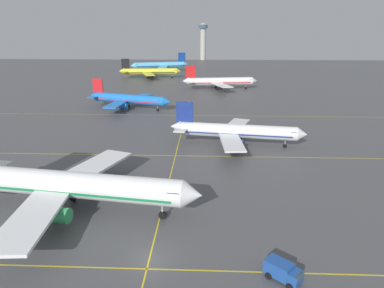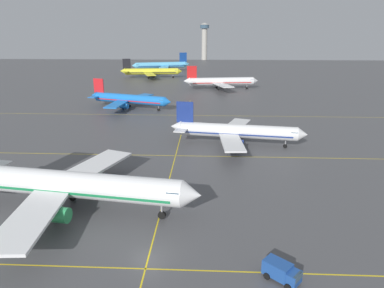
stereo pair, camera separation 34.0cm
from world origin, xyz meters
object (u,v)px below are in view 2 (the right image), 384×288
control_tower (204,38)px  airliner_front_gate (70,185)px  airliner_distant_taxiway (161,65)px  airliner_third_row (129,99)px  airliner_second_row (236,131)px  service_truck_red_van (282,271)px  airliner_far_left_stand (221,82)px  airliner_far_right_stand (151,72)px

control_tower → airliner_front_gate: bearing=-93.3°
airliner_front_gate → control_tower: control_tower is taller
airliner_distant_taxiway → airliner_front_gate: bearing=-86.7°
airliner_third_row → airliner_distant_taxiway: airliner_distant_taxiway is taller
airliner_front_gate → control_tower: bearing=86.7°
airliner_second_row → control_tower: bearing=92.5°
airliner_second_row → control_tower: (-10.98, 256.09, 16.09)m
airliner_front_gate → airliner_distant_taxiway: (-11.01, 189.72, -0.09)m
airliner_front_gate → airliner_second_row: airliner_front_gate is taller
airliner_second_row → service_truck_red_van: airliner_second_row is taller
airliner_far_left_stand → airliner_far_right_stand: size_ratio=0.99×
airliner_distant_taxiway → service_truck_red_van: airliner_distant_taxiway is taller
airliner_distant_taxiway → airliner_far_right_stand: bearing=-92.6°
airliner_far_right_stand → control_tower: size_ratio=1.08×
airliner_far_right_stand → service_truck_red_van: 174.50m
airliner_third_row → airliner_far_right_stand: airliner_far_right_stand is taller
airliner_third_row → airliner_distant_taxiway: size_ratio=0.82×
airliner_second_row → service_truck_red_van: 47.93m
airliner_far_left_stand → service_truck_red_van: (2.66, -130.61, -2.62)m
airliner_distant_taxiway → service_truck_red_van: bearing=-78.8°
airliner_third_row → service_truck_red_van: bearing=-67.3°
airliner_second_row → control_tower: size_ratio=0.99×
control_tower → airliner_third_row: bearing=-96.3°
airliner_distant_taxiway → service_truck_red_van: (40.37, -204.34, -3.01)m
airliner_second_row → airliner_third_row: (-35.02, 39.64, -0.06)m
airliner_front_gate → airliner_third_row: bearing=95.7°
airliner_far_left_stand → airliner_distant_taxiway: 82.82m
airliner_front_gate → airliner_third_row: (-7.28, 72.86, -0.83)m
airliner_front_gate → airliner_distant_taxiway: 190.04m
airliner_second_row → airliner_distant_taxiway: bearing=103.9°
airliner_far_left_stand → airliner_far_right_stand: 55.18m
airliner_second_row → airliner_far_right_stand: airliner_far_right_stand is taller
airliner_far_left_stand → service_truck_red_van: 130.66m
airliner_front_gate → airliner_third_row: airliner_front_gate is taller
airliner_second_row → airliner_far_right_stand: bearing=108.4°
airliner_far_left_stand → airliner_distant_taxiway: bearing=117.1°
airliner_second_row → service_truck_red_van: size_ratio=7.67×
service_truck_red_van → airliner_third_row: bearing=112.7°
airliner_distant_taxiway → service_truck_red_van: 208.32m
airliner_distant_taxiway → control_tower: 104.54m
airliner_third_row → airliner_front_gate: bearing=-84.3°
airliner_far_left_stand → airliner_third_row: bearing=-128.2°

